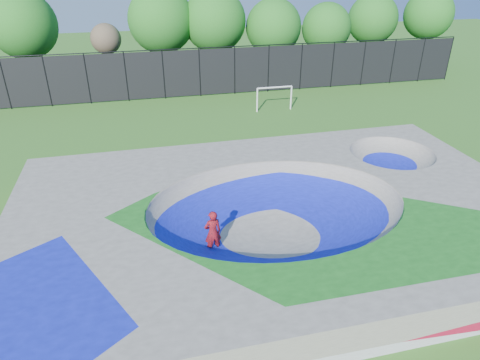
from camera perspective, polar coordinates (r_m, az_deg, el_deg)
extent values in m
plane|color=#2C611A|center=(18.79, 4.76, -6.82)|extent=(120.00, 120.00, 0.00)
cube|color=gray|center=(18.38, 4.85, -4.89)|extent=(22.00, 14.00, 1.50)
imported|color=red|center=(16.99, -3.65, -6.98)|extent=(0.77, 0.58, 1.93)
cube|color=black|center=(17.54, -3.56, -9.51)|extent=(0.79, 0.26, 0.05)
cylinder|color=silver|center=(33.13, 2.31, 10.58)|extent=(0.12, 0.12, 1.82)
cylinder|color=silver|center=(33.95, 6.82, 10.83)|extent=(0.12, 0.12, 1.82)
cylinder|color=silver|center=(33.27, 4.65, 12.21)|extent=(2.73, 0.12, 0.12)
cylinder|color=black|center=(37.98, -28.80, 11.19)|extent=(0.09, 0.09, 4.00)
cylinder|color=black|center=(37.32, -24.32, 11.90)|extent=(0.09, 0.09, 4.00)
cylinder|color=black|center=(36.88, -19.67, 12.56)|extent=(0.09, 0.09, 4.00)
cylinder|color=black|center=(36.69, -14.93, 13.15)|extent=(0.09, 0.09, 4.00)
cylinder|color=black|center=(36.74, -10.14, 13.65)|extent=(0.09, 0.09, 4.00)
cylinder|color=black|center=(37.03, -5.38, 14.06)|extent=(0.09, 0.09, 4.00)
cylinder|color=black|center=(37.56, -0.71, 14.37)|extent=(0.09, 0.09, 4.00)
cylinder|color=black|center=(38.33, 3.81, 14.58)|extent=(0.09, 0.09, 4.00)
cylinder|color=black|center=(39.30, 8.14, 14.70)|extent=(0.09, 0.09, 4.00)
cylinder|color=black|center=(40.48, 12.24, 14.74)|extent=(0.09, 0.09, 4.00)
cylinder|color=black|center=(41.83, 16.09, 14.71)|extent=(0.09, 0.09, 4.00)
cylinder|color=black|center=(43.36, 19.68, 14.63)|extent=(0.09, 0.09, 4.00)
cylinder|color=black|center=(45.03, 23.02, 14.50)|extent=(0.09, 0.09, 4.00)
cylinder|color=black|center=(46.83, 26.10, 14.34)|extent=(0.09, 0.09, 4.00)
cube|color=black|center=(37.03, -5.38, 14.06)|extent=(48.00, 0.03, 3.80)
cylinder|color=black|center=(36.62, -5.52, 17.10)|extent=(48.00, 0.08, 0.08)
cylinder|color=#413120|center=(42.48, -25.85, 12.92)|extent=(0.44, 0.44, 3.50)
sphere|color=#1C641A|center=(41.85, -26.97, 17.94)|extent=(5.54, 5.54, 5.54)
cylinder|color=#413120|center=(41.06, -16.92, 13.81)|extent=(0.44, 0.44, 3.23)
sphere|color=brown|center=(40.55, -17.46, 17.52)|extent=(2.60, 2.60, 2.60)
cylinder|color=#413120|center=(42.17, -10.03, 15.00)|extent=(0.44, 0.44, 3.37)
sphere|color=#1C641A|center=(41.52, -10.49, 20.23)|extent=(5.87, 5.87, 5.87)
cylinder|color=#413120|center=(42.39, -3.26, 15.36)|extent=(0.44, 0.44, 3.28)
sphere|color=#1C641A|center=(41.76, -3.41, 20.43)|extent=(5.71, 5.71, 5.71)
cylinder|color=#413120|center=(43.23, 4.32, 15.26)|extent=(0.44, 0.44, 2.83)
sphere|color=#1C641A|center=(42.65, 4.49, 19.67)|extent=(5.18, 5.18, 5.18)
cylinder|color=#413120|center=(45.56, 11.07, 15.39)|extent=(0.44, 0.44, 2.69)
sphere|color=#1C641A|center=(45.03, 11.45, 19.27)|extent=(4.75, 4.75, 4.75)
cylinder|color=#413120|center=(49.07, 16.71, 15.87)|extent=(0.44, 0.44, 3.09)
sphere|color=#1C641A|center=(48.56, 17.28, 19.80)|extent=(5.01, 5.01, 5.01)
cylinder|color=#413120|center=(51.09, 23.06, 15.58)|extent=(0.44, 0.44, 3.56)
sphere|color=#1C641A|center=(50.60, 23.85, 19.56)|extent=(4.92, 4.92, 4.92)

